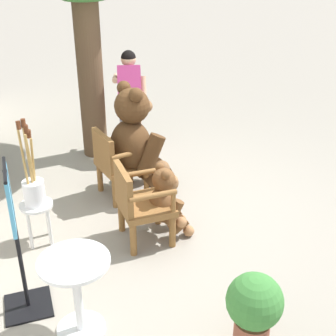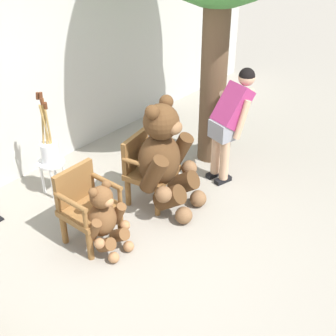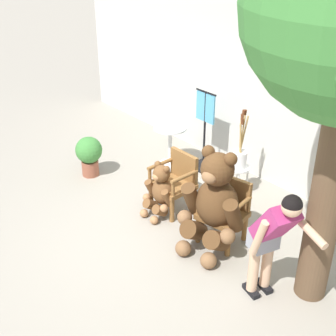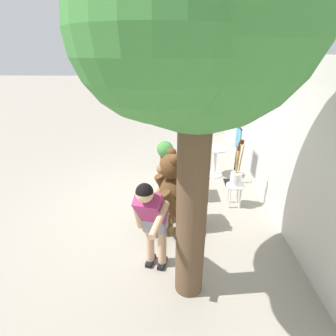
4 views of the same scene
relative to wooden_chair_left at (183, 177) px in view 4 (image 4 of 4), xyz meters
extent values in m
plane|color=gray|center=(0.50, -0.66, -0.46)|extent=(60.00, 60.00, 0.00)
cube|color=beige|center=(0.50, 1.74, 0.94)|extent=(10.00, 0.16, 2.80)
cube|color=brown|center=(0.00, -0.06, -0.06)|extent=(0.57, 0.53, 0.07)
cylinder|color=brown|center=(-0.23, -0.28, -0.28)|extent=(0.07, 0.07, 0.37)
cylinder|color=brown|center=(0.23, -0.27, -0.28)|extent=(0.07, 0.07, 0.37)
cylinder|color=brown|center=(-0.23, 0.14, -0.28)|extent=(0.07, 0.07, 0.37)
cylinder|color=brown|center=(0.23, 0.15, -0.28)|extent=(0.07, 0.07, 0.37)
cube|color=brown|center=(0.00, 0.17, 0.19)|extent=(0.52, 0.07, 0.42)
cylinder|color=brown|center=(-0.25, -0.07, 0.20)|extent=(0.06, 0.48, 0.06)
cylinder|color=brown|center=(-0.25, -0.28, 0.09)|extent=(0.05, 0.05, 0.22)
cylinder|color=brown|center=(0.25, -0.06, 0.20)|extent=(0.06, 0.48, 0.06)
cylinder|color=brown|center=(0.25, -0.27, 0.09)|extent=(0.05, 0.05, 0.22)
cube|color=brown|center=(1.00, -0.06, -0.06)|extent=(0.65, 0.62, 0.07)
cylinder|color=brown|center=(0.81, -0.31, -0.28)|extent=(0.07, 0.07, 0.37)
cylinder|color=brown|center=(1.27, -0.22, -0.28)|extent=(0.07, 0.07, 0.37)
cylinder|color=brown|center=(0.73, 0.10, -0.28)|extent=(0.07, 0.07, 0.37)
cylinder|color=brown|center=(1.18, 0.19, -0.28)|extent=(0.07, 0.07, 0.37)
cube|color=brown|center=(0.96, 0.16, 0.19)|extent=(0.52, 0.16, 0.42)
cylinder|color=brown|center=(0.75, -0.11, 0.20)|extent=(0.15, 0.48, 0.06)
cylinder|color=brown|center=(0.79, -0.32, 0.09)|extent=(0.05, 0.05, 0.22)
cylinder|color=brown|center=(1.24, -0.01, 0.20)|extent=(0.15, 0.48, 0.06)
cylinder|color=brown|center=(1.28, -0.22, 0.09)|extent=(0.05, 0.05, 0.22)
ellipsoid|color=#4C3019|center=(1.00, -0.18, 0.18)|extent=(0.65, 0.58, 0.66)
sphere|color=#4C3019|center=(1.01, -0.21, 0.68)|extent=(0.42, 0.42, 0.42)
ellipsoid|color=brown|center=(1.04, -0.39, 0.65)|extent=(0.22, 0.19, 0.15)
sphere|color=black|center=(1.04, -0.39, 0.66)|extent=(0.06, 0.06, 0.06)
sphere|color=#4C3019|center=(0.85, -0.22, 0.86)|extent=(0.16, 0.16, 0.16)
sphere|color=#4C3019|center=(1.16, -0.16, 0.86)|extent=(0.16, 0.16, 0.16)
cylinder|color=#4C3019|center=(0.72, -0.35, 0.18)|extent=(0.25, 0.39, 0.50)
sphere|color=brown|center=(0.73, -0.48, -0.04)|extent=(0.20, 0.20, 0.20)
cylinder|color=#4C3019|center=(1.32, -0.23, 0.18)|extent=(0.25, 0.39, 0.50)
sphere|color=brown|center=(1.36, -0.36, -0.04)|extent=(0.20, 0.20, 0.20)
cylinder|color=#4C3019|center=(0.87, -0.45, -0.18)|extent=(0.32, 0.45, 0.39)
sphere|color=brown|center=(0.89, -0.65, -0.36)|extent=(0.21, 0.21, 0.21)
cylinder|color=#4C3019|center=(1.22, -0.39, -0.18)|extent=(0.32, 0.45, 0.39)
sphere|color=brown|center=(1.27, -0.58, -0.36)|extent=(0.21, 0.21, 0.21)
ellipsoid|color=brown|center=(0.00, -0.24, -0.09)|extent=(0.34, 0.29, 0.39)
sphere|color=brown|center=(0.00, -0.26, 0.21)|extent=(0.25, 0.25, 0.25)
ellipsoid|color=#A47148|center=(0.00, -0.37, 0.19)|extent=(0.12, 0.09, 0.09)
sphere|color=black|center=(0.00, -0.37, 0.20)|extent=(0.04, 0.04, 0.04)
sphere|color=brown|center=(-0.09, -0.25, 0.32)|extent=(0.10, 0.10, 0.10)
sphere|color=brown|center=(0.09, -0.25, 0.32)|extent=(0.10, 0.10, 0.10)
cylinder|color=brown|center=(-0.18, -0.31, -0.09)|extent=(0.11, 0.22, 0.29)
sphere|color=#A47148|center=(-0.19, -0.39, -0.22)|extent=(0.12, 0.12, 0.12)
cylinder|color=brown|center=(0.18, -0.30, -0.09)|extent=(0.11, 0.22, 0.29)
sphere|color=#A47148|center=(0.19, -0.38, -0.22)|extent=(0.12, 0.12, 0.12)
cylinder|color=brown|center=(-0.10, -0.39, -0.30)|extent=(0.15, 0.24, 0.23)
sphere|color=#A47148|center=(-0.11, -0.50, -0.40)|extent=(0.12, 0.12, 0.12)
cylinder|color=brown|center=(0.11, -0.38, -0.30)|extent=(0.15, 0.24, 0.23)
sphere|color=#A47148|center=(0.12, -0.50, -0.40)|extent=(0.12, 0.12, 0.12)
cube|color=black|center=(1.91, -0.52, -0.43)|extent=(0.26, 0.15, 0.06)
cylinder|color=tan|center=(1.91, -0.52, 0.01)|extent=(0.12, 0.12, 0.82)
cube|color=black|center=(1.96, -0.34, -0.43)|extent=(0.26, 0.15, 0.06)
cylinder|color=tan|center=(1.96, -0.34, 0.01)|extent=(0.12, 0.12, 0.82)
cube|color=gray|center=(1.93, -0.43, 0.29)|extent=(0.29, 0.35, 0.24)
cube|color=#9E2D66|center=(2.08, -0.47, 0.58)|extent=(0.54, 0.43, 0.56)
sphere|color=tan|center=(2.28, -0.52, 0.91)|extent=(0.21, 0.21, 0.21)
sphere|color=black|center=(2.28, -0.52, 0.93)|extent=(0.21, 0.21, 0.21)
cylinder|color=tan|center=(2.37, -0.35, 0.63)|extent=(0.57, 0.23, 0.17)
cylinder|color=tan|center=(2.03, -0.65, 0.46)|extent=(0.24, 0.14, 0.50)
cylinder|color=white|center=(0.31, 1.02, -0.02)|extent=(0.34, 0.34, 0.03)
cylinder|color=white|center=(0.41, 1.11, -0.25)|extent=(0.04, 0.04, 0.43)
cylinder|color=white|center=(0.22, 1.11, -0.25)|extent=(0.04, 0.04, 0.43)
cylinder|color=white|center=(0.41, 0.92, -0.25)|extent=(0.04, 0.04, 0.43)
cylinder|color=white|center=(0.22, 0.92, -0.25)|extent=(0.04, 0.04, 0.43)
cylinder|color=white|center=(0.31, 1.02, 0.13)|extent=(0.22, 0.22, 0.26)
cylinder|color=tan|center=(0.31, 1.00, 0.43)|extent=(0.08, 0.06, 0.71)
cylinder|color=#592D19|center=(0.31, 1.00, 0.82)|extent=(0.05, 0.05, 0.09)
cylinder|color=tan|center=(0.31, 1.02, 0.46)|extent=(0.08, 0.04, 0.77)
cylinder|color=#592D19|center=(0.31, 1.02, 0.88)|extent=(0.05, 0.05, 0.08)
cylinder|color=tan|center=(0.30, 1.07, 0.45)|extent=(0.13, 0.05, 0.75)
cylinder|color=#592D19|center=(0.30, 1.07, 0.87)|extent=(0.06, 0.05, 0.09)
cylinder|color=tan|center=(0.33, 0.99, 0.40)|extent=(0.06, 0.05, 0.65)
cylinder|color=#592D19|center=(0.33, 0.99, 0.76)|extent=(0.05, 0.05, 0.08)
cylinder|color=silver|center=(-1.07, 0.83, 0.24)|extent=(0.56, 0.56, 0.03)
cylinder|color=silver|center=(-1.07, 0.83, -0.12)|extent=(0.07, 0.07, 0.69)
cylinder|color=silver|center=(-1.07, 0.83, -0.45)|extent=(0.40, 0.40, 0.03)
cylinder|color=brown|center=(2.34, 0.02, 0.84)|extent=(0.35, 0.35, 2.61)
sphere|color=#3D7F38|center=(2.34, 0.02, 2.72)|extent=(2.11, 2.11, 2.11)
sphere|color=#3D7F38|center=(2.86, -0.30, 2.51)|extent=(1.27, 1.27, 1.27)
cylinder|color=brown|center=(-1.68, -0.41, -0.33)|extent=(0.28, 0.28, 0.26)
sphere|color=#3D7F38|center=(-1.68, -0.41, 0.00)|extent=(0.44, 0.44, 0.44)
cube|color=black|center=(-0.65, 1.22, -0.45)|extent=(0.40, 0.40, 0.02)
cylinder|color=black|center=(-0.65, 1.22, 0.21)|extent=(0.04, 0.04, 1.35)
cylinder|color=black|center=(-0.65, 1.22, 0.89)|extent=(0.44, 0.03, 0.03)
cube|color=#4C99BF|center=(-0.65, 1.22, 0.63)|extent=(0.40, 0.03, 0.48)
camera|label=1|loc=(-4.00, 1.09, 2.48)|focal=50.00mm
camera|label=2|loc=(-2.56, -3.32, 3.03)|focal=50.00mm
camera|label=3|loc=(4.37, -3.88, 3.39)|focal=50.00mm
camera|label=4|loc=(4.85, -0.20, 2.38)|focal=28.00mm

